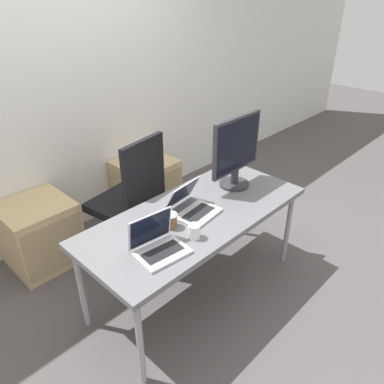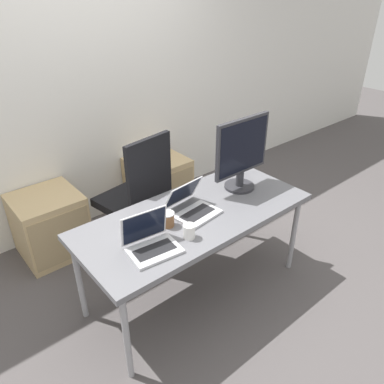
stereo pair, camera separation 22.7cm
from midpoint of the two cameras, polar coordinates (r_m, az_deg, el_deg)
ground_plane at (r=3.02m, az=2.68°, el=-14.62°), size 14.00×14.00×0.00m
wall_back at (r=3.47m, az=-13.85°, el=15.39°), size 10.00×0.05×2.60m
desk at (r=2.60m, az=3.02°, el=-4.17°), size 1.67×0.73×0.71m
office_chair at (r=3.20m, az=-6.46°, el=-2.46°), size 0.56×0.59×1.10m
cabinet_left at (r=3.40m, az=-19.05°, el=-4.79°), size 0.53×0.52×0.56m
cabinet_right at (r=3.84m, az=-3.49°, el=1.17°), size 0.53×0.52×0.56m
laptop_left at (r=2.56m, az=2.59°, el=-2.35°), size 0.32×0.34×0.21m
laptop_right at (r=2.23m, az=-3.36°, el=-7.74°), size 0.32×0.28×0.23m
monitor at (r=2.80m, az=9.90°, el=5.77°), size 0.50×0.23×0.55m
coffee_cup_white at (r=2.32m, az=2.37°, el=-6.09°), size 0.08×0.08×0.09m
coffee_cup_brown at (r=2.42m, az=-1.08°, el=-4.24°), size 0.09×0.09×0.10m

